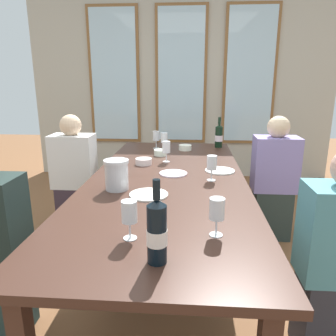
% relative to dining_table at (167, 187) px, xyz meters
% --- Properties ---
extents(ground_plane, '(12.00, 12.00, 0.00)m').
position_rel_dining_table_xyz_m(ground_plane, '(0.00, 0.00, -0.68)').
color(ground_plane, brown).
extents(back_wall_with_windows, '(4.28, 0.10, 2.90)m').
position_rel_dining_table_xyz_m(back_wall_with_windows, '(0.00, 2.61, 0.77)').
color(back_wall_with_windows, '#B6B09E').
rests_on(back_wall_with_windows, ground).
extents(dining_table, '(1.08, 2.60, 0.74)m').
position_rel_dining_table_xyz_m(dining_table, '(0.00, 0.00, 0.00)').
color(dining_table, '#3D241C').
rests_on(dining_table, ground).
extents(white_plate_0, '(0.22, 0.22, 0.01)m').
position_rel_dining_table_xyz_m(white_plate_0, '(0.38, 0.21, 0.07)').
color(white_plate_0, white).
rests_on(white_plate_0, dining_table).
extents(white_plate_1, '(0.20, 0.20, 0.01)m').
position_rel_dining_table_xyz_m(white_plate_1, '(0.04, 0.11, 0.07)').
color(white_plate_1, white).
rests_on(white_plate_1, dining_table).
extents(white_plate_2, '(0.23, 0.23, 0.01)m').
position_rel_dining_table_xyz_m(white_plate_2, '(-0.08, -0.35, 0.07)').
color(white_plate_2, white).
rests_on(white_plate_2, dining_table).
extents(metal_pitcher, '(0.16, 0.16, 0.19)m').
position_rel_dining_table_xyz_m(metal_pitcher, '(-0.29, -0.25, 0.16)').
color(metal_pitcher, silver).
rests_on(metal_pitcher, dining_table).
extents(wine_bottle_0, '(0.08, 0.08, 0.33)m').
position_rel_dining_table_xyz_m(wine_bottle_0, '(0.04, -1.07, 0.19)').
color(wine_bottle_0, black).
rests_on(wine_bottle_0, dining_table).
extents(wine_bottle_1, '(0.08, 0.08, 0.30)m').
position_rel_dining_table_xyz_m(wine_bottle_1, '(0.44, 1.11, 0.18)').
color(wine_bottle_1, black).
rests_on(wine_bottle_1, dining_table).
extents(tasting_bowl_0, '(0.12, 0.12, 0.05)m').
position_rel_dining_table_xyz_m(tasting_bowl_0, '(-0.11, 0.70, 0.09)').
color(tasting_bowl_0, white).
rests_on(tasting_bowl_0, dining_table).
extents(tasting_bowl_1, '(0.13, 0.13, 0.05)m').
position_rel_dining_table_xyz_m(tasting_bowl_1, '(-0.22, 0.37, 0.08)').
color(tasting_bowl_1, white).
rests_on(tasting_bowl_1, dining_table).
extents(tasting_bowl_2, '(0.12, 0.12, 0.05)m').
position_rel_dining_table_xyz_m(tasting_bowl_2, '(0.10, 0.94, 0.09)').
color(tasting_bowl_2, white).
rests_on(tasting_bowl_2, dining_table).
extents(wine_glass_0, '(0.07, 0.07, 0.17)m').
position_rel_dining_table_xyz_m(wine_glass_0, '(0.30, -0.02, 0.18)').
color(wine_glass_0, white).
rests_on(wine_glass_0, dining_table).
extents(wine_glass_1, '(0.07, 0.07, 0.17)m').
position_rel_dining_table_xyz_m(wine_glass_1, '(-0.09, -0.89, 0.18)').
color(wine_glass_1, white).
rests_on(wine_glass_1, dining_table).
extents(wine_glass_2, '(0.07, 0.07, 0.17)m').
position_rel_dining_table_xyz_m(wine_glass_2, '(-0.10, 0.91, 0.18)').
color(wine_glass_2, white).
rests_on(wine_glass_2, dining_table).
extents(wine_glass_3, '(0.07, 0.07, 0.17)m').
position_rel_dining_table_xyz_m(wine_glass_3, '(-0.04, 0.47, 0.18)').
color(wine_glass_3, white).
rests_on(wine_glass_3, dining_table).
extents(wine_glass_4, '(0.07, 0.07, 0.17)m').
position_rel_dining_table_xyz_m(wine_glass_4, '(-0.19, 1.01, 0.18)').
color(wine_glass_4, white).
rests_on(wine_glass_4, dining_table).
extents(wine_glass_5, '(0.07, 0.07, 0.17)m').
position_rel_dining_table_xyz_m(wine_glass_5, '(0.28, -0.83, 0.18)').
color(wine_glass_5, white).
rests_on(wine_glass_5, dining_table).
extents(seated_person_0, '(0.38, 0.24, 1.11)m').
position_rel_dining_table_xyz_m(seated_person_0, '(-0.90, 0.63, -0.15)').
color(seated_person_0, '#372A34').
rests_on(seated_person_0, ground).
extents(seated_person_1, '(0.38, 0.24, 1.11)m').
position_rel_dining_table_xyz_m(seated_person_1, '(0.90, 0.66, -0.15)').
color(seated_person_1, '#2C3732').
rests_on(seated_person_1, ground).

